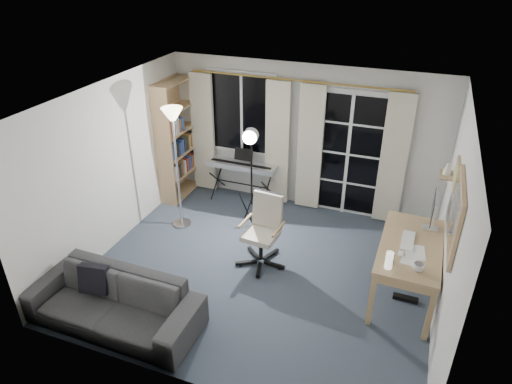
% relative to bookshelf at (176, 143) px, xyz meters
% --- Properties ---
extents(floor, '(4.50, 4.00, 0.02)m').
position_rel_bookshelf_xyz_m(floor, '(2.13, -1.56, -0.99)').
color(floor, '#313A48').
rests_on(floor, ground).
extents(window, '(1.20, 0.08, 1.40)m').
position_rel_bookshelf_xyz_m(window, '(1.08, 0.41, 0.52)').
color(window, white).
rests_on(window, floor).
extents(french_door, '(1.32, 0.09, 2.11)m').
position_rel_bookshelf_xyz_m(french_door, '(2.88, 0.41, 0.05)').
color(french_door, white).
rests_on(french_door, floor).
extents(curtains, '(3.60, 0.07, 2.13)m').
position_rel_bookshelf_xyz_m(curtains, '(1.99, 0.32, 0.12)').
color(curtains, gold).
rests_on(curtains, floor).
extents(bookshelf, '(0.34, 0.96, 2.06)m').
position_rel_bookshelf_xyz_m(bookshelf, '(0.00, 0.00, 0.00)').
color(bookshelf, '#A48457').
rests_on(bookshelf, floor).
extents(torchiere_lamp, '(0.40, 0.40, 1.94)m').
position_rel_bookshelf_xyz_m(torchiere_lamp, '(0.55, -0.93, 0.58)').
color(torchiere_lamp, '#B2B2B7').
rests_on(torchiere_lamp, floor).
extents(keyboard_piano, '(1.21, 0.59, 0.88)m').
position_rel_bookshelf_xyz_m(keyboard_piano, '(1.16, 0.14, -0.31)').
color(keyboard_piano, black).
rests_on(keyboard_piano, floor).
extents(studio_light, '(0.33, 0.34, 1.68)m').
position_rel_bookshelf_xyz_m(studio_light, '(1.61, -0.58, 0.37)').
color(studio_light, black).
rests_on(studio_light, floor).
extents(office_chair, '(0.69, 0.70, 1.02)m').
position_rel_bookshelf_xyz_m(office_chair, '(2.10, -1.32, -0.38)').
color(office_chair, black).
rests_on(office_chair, floor).
extents(desk, '(0.75, 1.46, 0.77)m').
position_rel_bookshelf_xyz_m(desk, '(4.01, -1.40, -0.30)').
color(desk, tan).
rests_on(desk, floor).
extents(monitor, '(0.19, 0.56, 0.48)m').
position_rel_bookshelf_xyz_m(monitor, '(4.20, -0.95, 0.09)').
color(monitor, silver).
rests_on(monitor, desk).
extents(desk_clutter, '(0.47, 0.88, 0.98)m').
position_rel_bookshelf_xyz_m(desk_clutter, '(3.94, -1.63, -0.37)').
color(desk_clutter, white).
rests_on(desk_clutter, desk).
extents(mug, '(0.13, 0.10, 0.13)m').
position_rel_bookshelf_xyz_m(mug, '(4.11, -1.90, -0.14)').
color(mug, silver).
rests_on(mug, desk).
extents(wall_mirror, '(0.04, 0.94, 0.74)m').
position_rel_bookshelf_xyz_m(wall_mirror, '(4.35, -1.91, 0.57)').
color(wall_mirror, '#A48457').
rests_on(wall_mirror, floor).
extents(framed_print, '(0.03, 0.42, 0.32)m').
position_rel_bookshelf_xyz_m(framed_print, '(4.35, -1.01, 0.62)').
color(framed_print, '#A48457').
rests_on(framed_print, floor).
extents(wall_shelf, '(0.16, 0.30, 0.18)m').
position_rel_bookshelf_xyz_m(wall_shelf, '(4.29, -0.51, 0.43)').
color(wall_shelf, '#A48457').
rests_on(wall_shelf, floor).
extents(sofa, '(2.10, 0.64, 0.82)m').
position_rel_bookshelf_xyz_m(sofa, '(0.85, -3.11, -0.57)').
color(sofa, '#29282B').
rests_on(sofa, floor).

